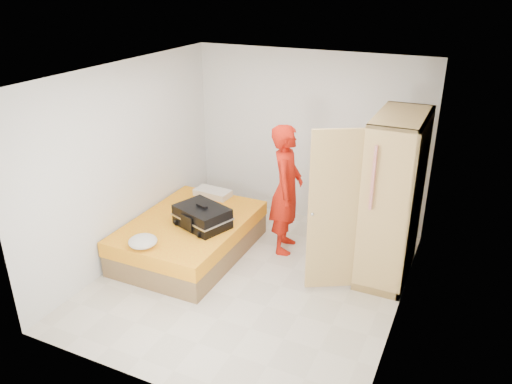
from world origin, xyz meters
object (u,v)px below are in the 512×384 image
at_px(wardrobe, 388,203).
at_px(round_cushion, 143,241).
at_px(person, 286,189).
at_px(bed, 190,237).
at_px(suitcase, 202,217).

xyz_separation_m(wardrobe, round_cushion, (-2.65, -1.44, -0.43)).
xyz_separation_m(wardrobe, person, (-1.37, 0.07, -0.10)).
bearing_deg(person, bed, 108.36).
bearing_deg(wardrobe, suitcase, -163.78).
distance_m(person, suitcase, 1.19).
distance_m(bed, wardrobe, 2.68).
bearing_deg(person, wardrobe, -105.31).
height_order(person, round_cushion, person).
height_order(wardrobe, round_cushion, wardrobe).
bearing_deg(bed, round_cushion, -99.63).
relative_size(suitcase, round_cushion, 2.33).
xyz_separation_m(wardrobe, suitcase, (-2.26, -0.66, -0.36)).
bearing_deg(wardrobe, round_cushion, -151.50).
xyz_separation_m(bed, round_cushion, (-0.14, -0.83, 0.32)).
xyz_separation_m(suitcase, round_cushion, (-0.38, -0.78, -0.07)).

